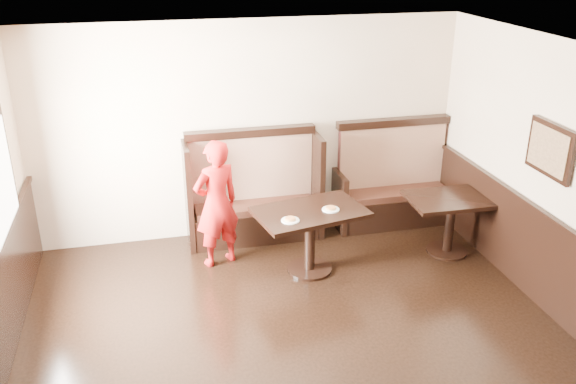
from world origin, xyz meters
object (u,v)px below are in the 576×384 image
object	(u,v)px
booth_neighbor	(393,189)
child	(217,204)
table_neighbor	(451,211)
booth_main	(254,199)
table_main	(310,225)

from	to	relation	value
booth_neighbor	child	xyz separation A→B (m)	(-2.50, -0.61, 0.31)
table_neighbor	child	bearing A→B (deg)	173.20
child	table_neighbor	bearing A→B (deg)	150.57
child	booth_neighbor	bearing A→B (deg)	172.40
booth_neighbor	booth_main	bearing A→B (deg)	179.95
booth_main	child	world-z (taller)	child
table_neighbor	child	world-z (taller)	child
table_main	table_neighbor	size ratio (longest dim) A/B	1.24
booth_main	booth_neighbor	distance (m)	1.95
booth_main	table_main	xyz separation A→B (m)	(0.48, -1.05, 0.08)
booth_main	table_main	bearing A→B (deg)	-65.69
booth_main	child	xyz separation A→B (m)	(-0.55, -0.61, 0.26)
booth_main	table_main	size ratio (longest dim) A/B	1.27
booth_neighbor	table_main	world-z (taller)	booth_neighbor
table_neighbor	child	size ratio (longest dim) A/B	0.70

